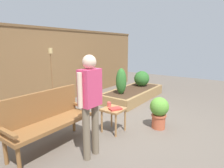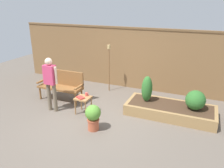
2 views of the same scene
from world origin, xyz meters
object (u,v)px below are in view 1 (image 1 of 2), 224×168
Objects in this scene: shrub_near_bench at (121,81)px; tiki_torch at (51,69)px; cup_on_table at (109,104)px; book_on_table at (115,109)px; person_by_bench at (90,98)px; shrub_far_corner at (142,79)px; potted_boxwood at (159,111)px; side_table at (114,112)px; garden_bench at (47,116)px.

tiki_torch is at bearing 148.25° from shrub_near_bench.
cup_on_table is 1.70m from shrub_near_bench.
book_on_table is 0.15× the size of person_by_bench.
person_by_bench is at bearing -164.49° from shrub_far_corner.
book_on_table is 0.93m from potted_boxwood.
shrub_near_bench is (1.54, 0.70, 0.14)m from cup_on_table.
tiki_torch reaches higher than shrub_near_bench.
tiki_torch is at bearing 161.18° from shrub_far_corner.
cup_on_table reaches higher than side_table.
side_table is at bearing 134.67° from potted_boxwood.
cup_on_table is at bearing 20.23° from person_by_bench.
shrub_far_corner is at bearing 34.23° from potted_boxwood.
tiki_torch is at bearing 105.15° from potted_boxwood.
shrub_far_corner reaches higher than side_table.
person_by_bench is (-1.56, 0.46, 0.56)m from potted_boxwood.
cup_on_table is at bearing -166.08° from shrub_far_corner.
side_table is 1.97m from tiki_torch.
potted_boxwood is (0.70, -0.60, -0.12)m from book_on_table.
shrub_near_bench reaches higher than book_on_table.
shrub_far_corner is 0.33× the size of person_by_bench.
person_by_bench is at bearing 163.40° from potted_boxwood.
person_by_bench is at bearing -159.77° from cup_on_table.
side_table is 1.81m from shrub_near_bench.
shrub_far_corner is (1.30, -0.00, -0.11)m from shrub_near_bench.
book_on_table is at bearing -90.69° from tiki_torch.
garden_bench is 2.70m from shrub_near_bench.
potted_boxwood is 1.79m from shrub_near_bench.
potted_boxwood reaches higher than side_table.
person_by_bench is (-0.93, -0.34, 0.41)m from cup_on_table.
potted_boxwood is (0.66, -0.67, -0.02)m from side_table.
cup_on_table is 1.03m from potted_boxwood.
person_by_bench reaches higher than shrub_far_corner.
shrub_near_bench reaches higher than side_table.
tiki_torch is (-0.68, 2.50, 0.74)m from potted_boxwood.
cup_on_table is (1.14, -0.44, -0.02)m from garden_bench.
book_on_table is at bearing -31.08° from garden_bench.
potted_boxwood is at bearing -145.77° from shrub_far_corner.
tiki_torch is at bearing 116.68° from book_on_table.
tiki_torch is (-1.60, 0.99, 0.45)m from shrub_near_bench.
shrub_far_corner is (2.89, 0.84, 0.16)m from side_table.
shrub_near_bench is at bearing -31.75° from tiki_torch.
tiki_torch is (-2.90, 0.99, 0.56)m from shrub_far_corner.
garden_bench reaches higher than cup_on_table.
person_by_bench is (0.21, -0.78, 0.39)m from garden_bench.
shrub_far_corner reaches higher than cup_on_table.
cup_on_table is 0.17× the size of potted_boxwood.
tiki_torch is at bearing 90.46° from side_table.
tiki_torch is 1.04× the size of person_by_bench.
person_by_bench is at bearing -166.96° from side_table.
cup_on_table is at bearing -88.13° from tiki_torch.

